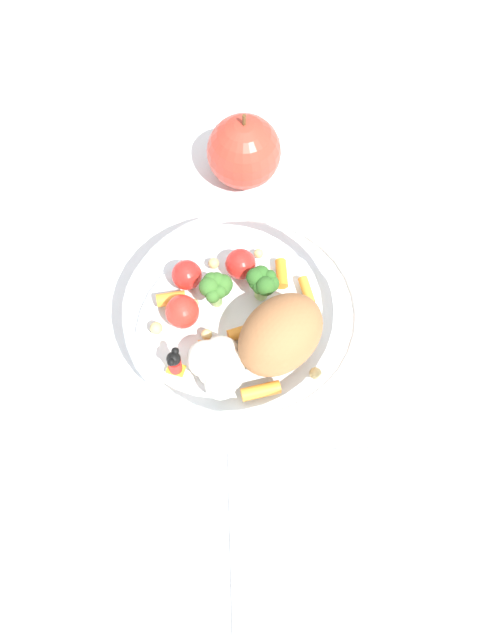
# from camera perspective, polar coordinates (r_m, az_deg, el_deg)

# --- Properties ---
(ground_plane) EXTENTS (2.40, 2.40, 0.00)m
(ground_plane) POSITION_cam_1_polar(r_m,az_deg,el_deg) (0.61, 0.36, 0.21)
(ground_plane) COLOR white
(food_container) EXTENTS (0.21, 0.21, 0.08)m
(food_container) POSITION_cam_1_polar(r_m,az_deg,el_deg) (0.57, 0.41, -0.40)
(food_container) COLOR white
(food_container) RESTS_ON ground_plane
(loose_apple) EXTENTS (0.08, 0.08, 0.09)m
(loose_apple) POSITION_cam_1_polar(r_m,az_deg,el_deg) (0.68, 0.35, 14.93)
(loose_apple) COLOR #BC3828
(loose_apple) RESTS_ON ground_plane
(folded_napkin) EXTENTS (0.15, 0.14, 0.01)m
(folded_napkin) POSITION_cam_1_polar(r_m,az_deg,el_deg) (0.55, 6.03, -18.89)
(folded_napkin) COLOR white
(folded_napkin) RESTS_ON ground_plane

